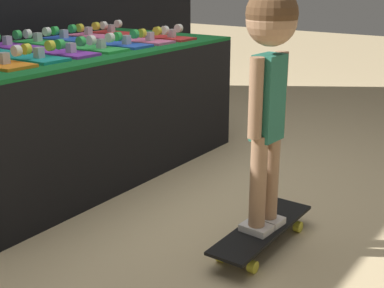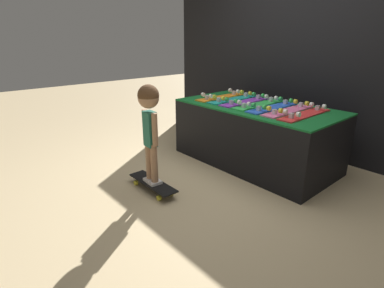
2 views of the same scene
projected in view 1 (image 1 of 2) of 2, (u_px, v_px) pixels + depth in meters
ground_plane at (168, 193)px, 2.93m from camera, size 16.00×16.00×0.00m
display_rack at (74, 109)px, 3.20m from camera, size 1.93×1.01×0.74m
skateboard_teal_on_rack at (6, 53)px, 2.77m from camera, size 0.18×0.80×0.09m
skateboard_purple_on_rack at (38, 48)px, 2.93m from camera, size 0.18×0.80×0.09m
skateboard_green_on_rack at (68, 44)px, 3.08m from camera, size 0.18×0.80×0.09m
skateboard_blue_on_rack at (94, 40)px, 3.24m from camera, size 0.18×0.80×0.09m
skateboard_pink_on_rack at (118, 37)px, 3.40m from camera, size 0.18×0.80×0.09m
skateboard_red_on_rack at (140, 34)px, 3.56m from camera, size 0.18×0.80×0.09m
skateboard_on_floor at (262, 231)px, 2.35m from camera, size 0.66×0.18×0.09m
child at (270, 66)px, 2.12m from camera, size 0.24×0.21×1.02m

